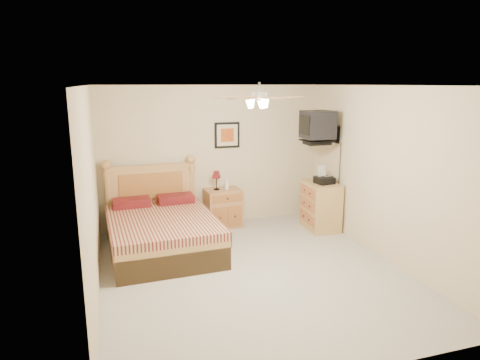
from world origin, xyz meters
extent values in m
plane|color=#A5A195|center=(0.00, 0.00, 0.00)|extent=(4.50, 4.50, 0.00)
cube|color=white|center=(0.00, 0.00, 2.50)|extent=(4.00, 4.50, 0.04)
cube|color=beige|center=(0.00, 2.25, 1.25)|extent=(4.00, 0.04, 2.50)
cube|color=beige|center=(0.00, -2.25, 1.25)|extent=(4.00, 0.04, 2.50)
cube|color=beige|center=(-2.00, 0.00, 1.25)|extent=(0.04, 4.50, 2.50)
cube|color=beige|center=(2.00, 0.00, 1.25)|extent=(0.04, 4.50, 2.50)
cube|color=#AC7848|center=(0.13, 2.00, 0.34)|extent=(0.65, 0.50, 0.68)
imported|color=white|center=(0.19, 2.00, 0.78)|extent=(0.10, 0.10, 0.21)
cube|color=black|center=(0.27, 2.23, 1.62)|extent=(0.46, 0.04, 0.46)
cube|color=tan|center=(1.73, 1.35, 0.42)|extent=(0.53, 0.74, 0.84)
imported|color=beige|center=(1.68, 1.60, 0.85)|extent=(0.28, 0.33, 0.03)
imported|color=gray|center=(1.70, 1.61, 0.88)|extent=(0.28, 0.33, 0.02)
camera|label=1|loc=(-1.77, -5.13, 2.53)|focal=32.00mm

